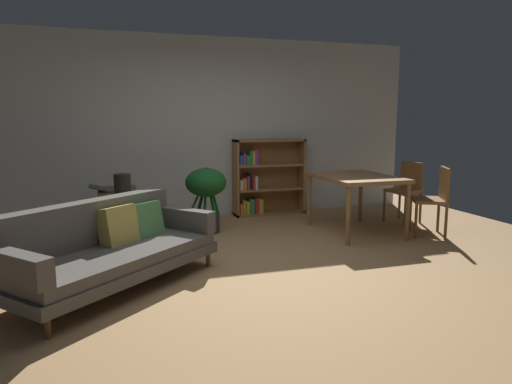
# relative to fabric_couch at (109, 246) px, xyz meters

# --- Properties ---
(ground_plane) EXTENTS (8.16, 8.16, 0.00)m
(ground_plane) POSITION_rel_fabric_couch_xyz_m (1.38, 0.08, -0.36)
(ground_plane) COLOR tan
(back_wall_panel) EXTENTS (6.80, 0.10, 2.70)m
(back_wall_panel) POSITION_rel_fabric_couch_xyz_m (1.38, 2.78, 0.99)
(back_wall_panel) COLOR silver
(back_wall_panel) RESTS_ON ground_plane
(fabric_couch) EXTENTS (2.02, 1.92, 0.75)m
(fabric_couch) POSITION_rel_fabric_couch_xyz_m (0.00, 0.00, 0.00)
(fabric_couch) COLOR brown
(fabric_couch) RESTS_ON ground_plane
(media_console) EXTENTS (0.48, 1.30, 0.58)m
(media_console) POSITION_rel_fabric_couch_xyz_m (0.11, 1.67, -0.08)
(media_console) COLOR brown
(media_console) RESTS_ON ground_plane
(open_laptop) EXTENTS (0.43, 0.33, 0.08)m
(open_laptop) POSITION_rel_fabric_couch_xyz_m (0.01, 1.86, 0.24)
(open_laptop) COLOR #333338
(open_laptop) RESTS_ON media_console
(desk_speaker) EXTENTS (0.19, 0.19, 0.27)m
(desk_speaker) POSITION_rel_fabric_couch_xyz_m (0.17, 1.31, 0.36)
(desk_speaker) COLOR #2D2823
(desk_speaker) RESTS_ON media_console
(potted_floor_plant) EXTENTS (0.54, 0.54, 0.87)m
(potted_floor_plant) POSITION_rel_fabric_couch_xyz_m (1.22, 1.68, 0.19)
(potted_floor_plant) COLOR #333338
(potted_floor_plant) RESTS_ON ground_plane
(dining_table) EXTENTS (0.91, 1.22, 0.76)m
(dining_table) POSITION_rel_fabric_couch_xyz_m (3.09, 1.09, 0.32)
(dining_table) COLOR olive
(dining_table) RESTS_ON ground_plane
(dining_chair_near) EXTENTS (0.56, 0.58, 0.88)m
(dining_chair_near) POSITION_rel_fabric_couch_xyz_m (3.98, 0.65, 0.15)
(dining_chair_near) COLOR brown
(dining_chair_near) RESTS_ON ground_plane
(dining_chair_far) EXTENTS (0.50, 0.50, 0.87)m
(dining_chair_far) POSITION_rel_fabric_couch_xyz_m (4.11, 1.44, 0.14)
(dining_chair_far) COLOR brown
(dining_chair_far) RESTS_ON ground_plane
(bookshelf) EXTENTS (1.12, 0.30, 1.18)m
(bookshelf) POSITION_rel_fabric_couch_xyz_m (2.33, 2.60, 0.20)
(bookshelf) COLOR olive
(bookshelf) RESTS_ON ground_plane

